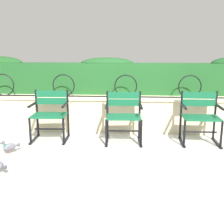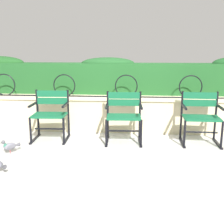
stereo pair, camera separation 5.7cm
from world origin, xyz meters
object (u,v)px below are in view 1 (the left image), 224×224
park_chair_centre (124,115)px  pigeon_far_side (10,146)px  park_chair_left (50,113)px  park_chair_right (200,115)px

park_chair_centre → pigeon_far_side: 1.86m
park_chair_left → park_chair_right: bearing=0.3°
park_chair_right → park_chair_centre: bearing=-178.6°
park_chair_centre → park_chair_right: (1.27, 0.03, 0.00)m
park_chair_left → park_chair_centre: size_ratio=1.02×
park_chair_left → pigeon_far_side: 0.91m
park_chair_centre → pigeon_far_side: size_ratio=3.44×
park_chair_left → park_chair_centre: (1.26, -0.02, -0.00)m
park_chair_centre → park_chair_right: 1.27m
park_chair_centre → park_chair_right: size_ratio=0.98×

